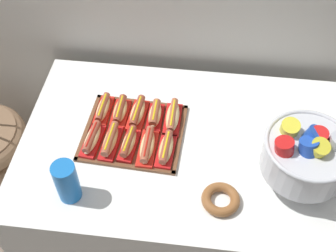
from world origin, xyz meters
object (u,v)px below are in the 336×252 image
(punch_bowl, at_px, (306,154))
(hot_dog_1, at_px, (110,141))
(hot_dog_2, at_px, (129,143))
(hot_dog_4, at_px, (166,149))
(hot_dog_7, at_px, (137,113))
(donut, at_px, (221,199))
(buffet_table, at_px, (185,192))
(hot_dog_5, at_px, (103,109))
(hot_dog_3, at_px, (147,146))
(hot_dog_9, at_px, (173,117))
(hot_dog_0, at_px, (92,139))
(hot_dog_8, at_px, (155,115))
(serving_tray, at_px, (134,133))
(hot_dog_6, at_px, (120,111))
(cup_stack, at_px, (67,182))

(punch_bowl, bearing_deg, hot_dog_1, 174.64)
(hot_dog_2, height_order, hot_dog_4, hot_dog_2)
(hot_dog_7, distance_m, donut, 0.52)
(buffet_table, xyz_separation_m, hot_dog_5, (-0.37, 0.12, 0.41))
(hot_dog_3, xyz_separation_m, hot_dog_9, (0.08, 0.16, 0.00))
(hot_dog_0, distance_m, hot_dog_2, 0.15)
(donut, bearing_deg, hot_dog_1, 155.64)
(hot_dog_2, height_order, hot_dog_8, hot_dog_8)
(serving_tray, bearing_deg, hot_dog_2, -92.74)
(donut, bearing_deg, hot_dog_8, 128.89)
(hot_dog_6, height_order, hot_dog_8, hot_dog_8)
(buffet_table, height_order, hot_dog_2, hot_dog_2)
(hot_dog_9, bearing_deg, hot_dog_6, 177.26)
(hot_dog_8, bearing_deg, hot_dog_4, -68.29)
(buffet_table, relative_size, hot_dog_5, 7.96)
(hot_dog_6, bearing_deg, hot_dog_2, -68.29)
(punch_bowl, bearing_deg, donut, -154.65)
(hot_dog_2, bearing_deg, hot_dog_3, -2.74)
(hot_dog_2, xyz_separation_m, hot_dog_6, (-0.07, 0.17, -0.00))
(hot_dog_1, relative_size, hot_dog_9, 1.00)
(hot_dog_5, xyz_separation_m, donut, (0.52, -0.37, -0.01))
(hot_dog_8, bearing_deg, buffet_table, -35.43)
(hot_dog_4, distance_m, hot_dog_6, 0.28)
(hot_dog_1, bearing_deg, hot_dog_9, 33.52)
(hot_dog_1, distance_m, hot_dog_9, 0.28)
(hot_dog_8, bearing_deg, hot_dog_7, 177.26)
(hot_dog_1, bearing_deg, hot_dog_6, 87.26)
(hot_dog_3, bearing_deg, hot_dog_5, 141.01)
(hot_dog_2, distance_m, hot_dog_4, 0.15)
(hot_dog_2, bearing_deg, buffet_table, 13.24)
(hot_dog_0, relative_size, hot_dog_8, 1.14)
(hot_dog_9, xyz_separation_m, donut, (0.22, -0.36, -0.02))
(cup_stack, bearing_deg, hot_dog_6, 74.61)
(buffet_table, xyz_separation_m, cup_stack, (-0.41, -0.29, 0.47))
(hot_dog_0, height_order, hot_dog_2, hot_dog_2)
(buffet_table, distance_m, hot_dog_8, 0.45)
(hot_dog_5, bearing_deg, punch_bowl, -16.51)
(buffet_table, relative_size, hot_dog_4, 7.99)
(hot_dog_9, height_order, cup_stack, cup_stack)
(serving_tray, relative_size, donut, 2.97)
(hot_dog_9, height_order, donut, hot_dog_9)
(buffet_table, height_order, hot_dog_5, hot_dog_5)
(serving_tray, distance_m, donut, 0.47)
(donut, bearing_deg, hot_dog_7, 135.12)
(hot_dog_0, distance_m, hot_dog_6, 0.18)
(hot_dog_7, xyz_separation_m, punch_bowl, (0.65, -0.23, 0.12))
(cup_stack, bearing_deg, hot_dog_3, 42.43)
(hot_dog_0, bearing_deg, hot_dog_7, 44.99)
(serving_tray, bearing_deg, hot_dog_3, -50.46)
(hot_dog_5, bearing_deg, hot_dog_0, -92.74)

